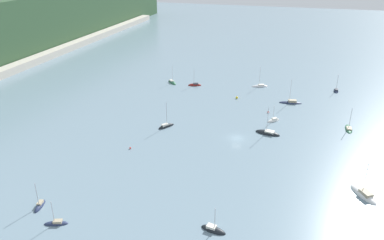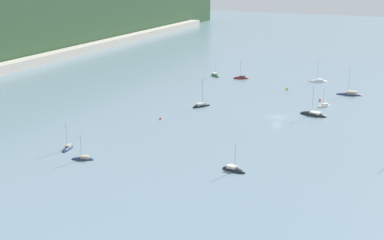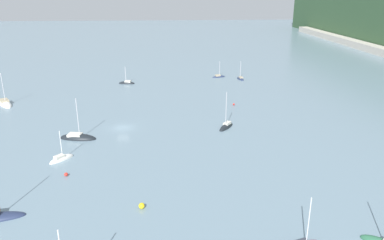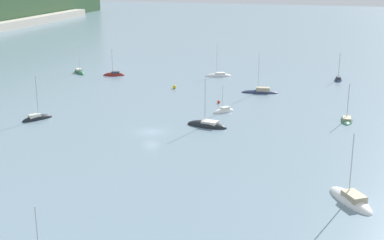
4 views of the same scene
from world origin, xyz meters
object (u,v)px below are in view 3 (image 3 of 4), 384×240
sailboat_3 (78,138)px  sailboat_6 (226,127)px  sailboat_9 (127,83)px  sailboat_10 (61,159)px  mooring_buoy_2 (142,206)px  sailboat_2 (219,77)px  sailboat_11 (240,79)px  sailboat_5 (5,104)px  mooring_buoy_1 (66,174)px  mooring_buoy_0 (234,104)px

sailboat_3 → sailboat_6: size_ratio=1.06×
sailboat_9 → sailboat_10: 56.70m
sailboat_3 → mooring_buoy_2: 30.26m
sailboat_2 → sailboat_6: size_ratio=0.67×
sailboat_3 → sailboat_11: (-49.62, 43.17, 0.03)m
sailboat_3 → sailboat_5: size_ratio=1.00×
sailboat_6 → mooring_buoy_1: bearing=-20.8°
mooring_buoy_1 → sailboat_10: bearing=-159.7°
sailboat_2 → sailboat_10: bearing=-140.1°
sailboat_10 → mooring_buoy_1: bearing=-117.7°
sailboat_11 → mooring_buoy_0: 30.12m
sailboat_10 → mooring_buoy_0: bearing=-8.1°
mooring_buoy_0 → sailboat_11: bearing=165.5°
sailboat_11 → mooring_buoy_2: sailboat_11 is taller
sailboat_2 → sailboat_11: sailboat_11 is taller
sailboat_9 → sailboat_10: bearing=94.7°
sailboat_9 → mooring_buoy_2: 73.60m
sailboat_9 → sailboat_3: bearing=94.2°
mooring_buoy_1 → sailboat_6: bearing=124.8°
sailboat_6 → mooring_buoy_1: 35.87m
sailboat_3 → sailboat_9: (-46.40, 5.69, 0.02)m
sailboat_2 → sailboat_3: sailboat_3 is taller
sailboat_11 → mooring_buoy_1: sailboat_11 is taller
sailboat_3 → sailboat_9: bearing=93.7°
sailboat_6 → sailboat_9: size_ratio=1.45×
sailboat_9 → mooring_buoy_2: (73.09, 8.56, 0.34)m
sailboat_5 → sailboat_11: sailboat_5 is taller
sailboat_10 → mooring_buoy_0: 47.44m
sailboat_6 → sailboat_10: sailboat_6 is taller
sailboat_10 → sailboat_2: bearing=11.7°
sailboat_5 → sailboat_9: 36.35m
mooring_buoy_0 → mooring_buoy_2: mooring_buoy_2 is taller
mooring_buoy_0 → mooring_buoy_1: bearing=-42.9°
sailboat_2 → mooring_buoy_1: sailboat_2 is taller
sailboat_6 → sailboat_9: 49.22m
mooring_buoy_2 → mooring_buoy_0: bearing=155.6°
sailboat_3 → sailboat_6: (-4.19, 31.01, 0.04)m
sailboat_3 → sailboat_11: bearing=59.7°
sailboat_10 → mooring_buoy_0: size_ratio=12.15×
sailboat_10 → sailboat_11: (-59.55, 43.96, 0.02)m
sailboat_3 → mooring_buoy_2: size_ratio=11.21×
sailboat_9 → sailboat_5: bearing=46.5°
sailboat_6 → sailboat_5: bearing=-76.7°
sailboat_2 → sailboat_6: sailboat_6 is taller
sailboat_6 → sailboat_11: sailboat_6 is taller
sailboat_2 → sailboat_10: (63.47, -37.16, -0.02)m
mooring_buoy_1 → mooring_buoy_0: bearing=137.1°
sailboat_5 → sailboat_10: size_ratio=1.53×
sailboat_2 → sailboat_5: (28.11, -60.37, 0.00)m
sailboat_5 → mooring_buoy_1: 48.90m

